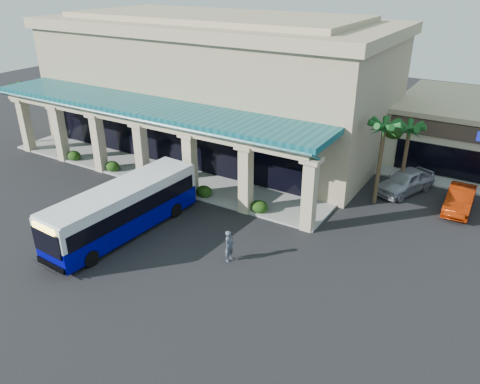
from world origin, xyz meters
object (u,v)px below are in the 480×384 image
Objects in this scene: transit_bus at (124,210)px; car_white at (460,199)px; pedestrian at (229,246)px; car_silver at (405,181)px.

transit_bus is 22.03m from car_white.
pedestrian is at bearing -127.97° from car_white.
car_silver is 3.95m from car_white.
car_white is at bearing 42.51° from transit_bus.
transit_bus is 5.98× the size of pedestrian.
transit_bus is 2.20× the size of car_silver.
pedestrian reaches higher than car_white.
pedestrian is (7.12, 0.73, -0.62)m from transit_bus.
car_silver is at bearing -21.20° from pedestrian.
car_white is (17.05, 13.93, -0.78)m from transit_bus.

